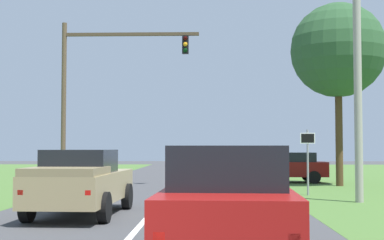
{
  "coord_description": "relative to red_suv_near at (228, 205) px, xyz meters",
  "views": [
    {
      "loc": [
        1.69,
        -4.24,
        1.94
      ],
      "look_at": [
        0.95,
        20.67,
        3.17
      ],
      "focal_mm": 51.71,
      "sensor_mm": 36.0,
      "label": 1
    }
  ],
  "objects": [
    {
      "name": "ground_plane",
      "position": [
        -1.99,
        8.43,
        -1.02
      ],
      "size": [
        120.0,
        120.0,
        0.0
      ],
      "primitive_type": "plane",
      "color": "#424244"
    },
    {
      "name": "red_suv_near",
      "position": [
        0.0,
        0.0,
        0.0
      ],
      "size": [
        2.29,
        4.5,
        1.96
      ],
      "color": "#9E1411",
      "rests_on": "ground_plane"
    },
    {
      "name": "pickup_truck_lead",
      "position": [
        -3.92,
        6.88,
        -0.07
      ],
      "size": [
        2.38,
        5.3,
        1.87
      ],
      "color": "tan",
      "rests_on": "ground_plane"
    },
    {
      "name": "traffic_light",
      "position": [
        -5.88,
        18.69,
        4.33
      ],
      "size": [
        6.92,
        0.4,
        8.22
      ],
      "color": "brown",
      "rests_on": "ground_plane"
    },
    {
      "name": "keep_moving_sign",
      "position": [
        3.72,
        13.77,
        0.67
      ],
      "size": [
        0.6,
        0.09,
        2.65
      ],
      "color": "gray",
      "rests_on": "ground_plane"
    },
    {
      "name": "oak_tree_right",
      "position": [
        6.27,
        19.21,
        5.8
      ],
      "size": [
        4.78,
        4.78,
        9.24
      ],
      "color": "#4C351E",
      "rests_on": "ground_plane"
    },
    {
      "name": "crossing_suv_far",
      "position": [
        4.05,
        21.82,
        -0.15
      ],
      "size": [
        4.25,
        2.18,
        1.65
      ],
      "color": "maroon",
      "rests_on": "ground_plane"
    },
    {
      "name": "utility_pole_right",
      "position": [
        5.01,
        10.93,
        3.78
      ],
      "size": [
        0.28,
        0.28,
        9.6
      ],
      "primitive_type": "cylinder",
      "color": "#9E998E",
      "rests_on": "ground_plane"
    }
  ]
}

